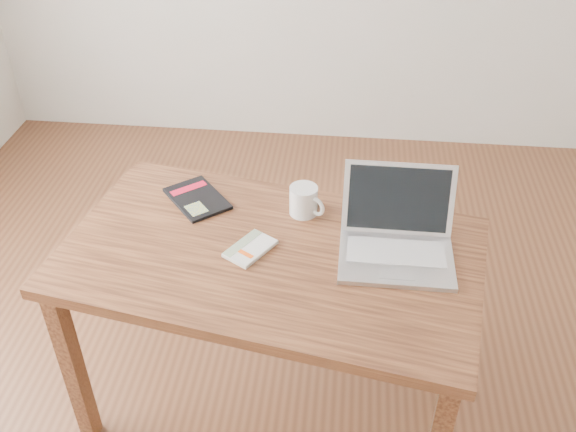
# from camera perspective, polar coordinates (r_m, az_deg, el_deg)

# --- Properties ---
(room) EXTENTS (4.04, 4.04, 2.70)m
(room) POSITION_cam_1_polar(r_m,az_deg,el_deg) (1.81, -1.87, 13.80)
(room) COLOR #55311D
(room) RESTS_ON ground
(desk) EXTENTS (1.44, 0.98, 0.75)m
(desk) POSITION_cam_1_polar(r_m,az_deg,el_deg) (2.10, -1.53, -5.05)
(desk) COLOR #512C18
(desk) RESTS_ON ground
(white_guidebook) EXTENTS (0.17, 0.19, 0.01)m
(white_guidebook) POSITION_cam_1_polar(r_m,az_deg,el_deg) (2.05, -3.38, -2.91)
(white_guidebook) COLOR silver
(white_guidebook) RESTS_ON desk
(black_guidebook) EXTENTS (0.27, 0.28, 0.01)m
(black_guidebook) POSITION_cam_1_polar(r_m,az_deg,el_deg) (2.29, -8.08, 1.55)
(black_guidebook) COLOR black
(black_guidebook) RESTS_ON desk
(laptop) EXTENTS (0.36, 0.33, 0.24)m
(laptop) POSITION_cam_1_polar(r_m,az_deg,el_deg) (2.04, 9.65, -1.90)
(laptop) COLOR silver
(laptop) RESTS_ON desk
(coffee_mug) EXTENTS (0.13, 0.11, 0.10)m
(coffee_mug) POSITION_cam_1_polar(r_m,az_deg,el_deg) (2.17, 1.46, 1.40)
(coffee_mug) COLOR white
(coffee_mug) RESTS_ON desk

